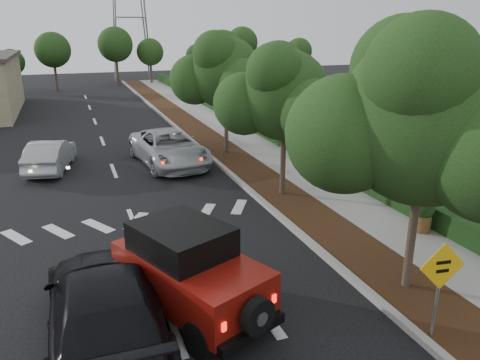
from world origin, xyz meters
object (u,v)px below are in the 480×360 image
black_suv_oncoming (105,306)px  speed_hump_sign (440,278)px  silver_suv_ahead (169,148)px  red_jeep (185,269)px

black_suv_oncoming → speed_hump_sign: size_ratio=2.65×
black_suv_oncoming → silver_suv_ahead: bearing=-106.9°
red_jeep → black_suv_oncoming: red_jeep is taller
speed_hump_sign → red_jeep: bearing=154.8°
red_jeep → silver_suv_ahead: bearing=56.4°
silver_suv_ahead → speed_hump_sign: (2.25, -14.47, 0.67)m
silver_suv_ahead → black_suv_oncoming: black_suv_oncoming is taller
speed_hump_sign → silver_suv_ahead: bearing=106.1°
red_jeep → silver_suv_ahead: (2.12, 11.69, -0.26)m
silver_suv_ahead → black_suv_oncoming: bearing=-114.3°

